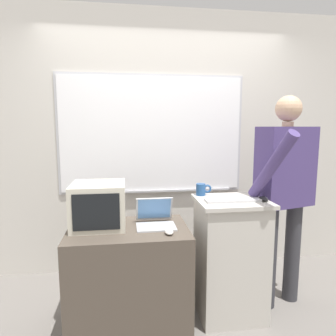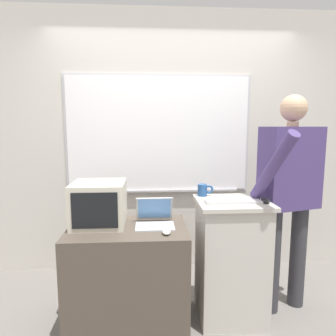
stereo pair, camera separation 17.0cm
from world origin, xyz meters
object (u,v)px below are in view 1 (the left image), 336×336
Objects in this scene: person_presenter at (285,185)px; computer_mouse_by_keyboard at (264,199)px; coffee_mug at (202,189)px; crt_monitor at (99,205)px; laptop at (155,217)px; wireless_keyboard at (233,200)px; computer_mouse_by_laptop at (169,232)px; side_desk at (129,277)px; lectern_podium at (230,257)px.

person_presenter is 0.31m from computer_mouse_by_keyboard.
person_presenter is at bearing -7.19° from coffee_mug.
computer_mouse_by_keyboard is 1.26m from crt_monitor.
wireless_keyboard reaches higher than laptop.
computer_mouse_by_laptop is at bearing -171.33° from computer_mouse_by_keyboard.
side_desk is 2.12× the size of wireless_keyboard.
crt_monitor is at bearing 177.17° from lectern_podium.
coffee_mug is (0.83, 0.12, 0.07)m from crt_monitor.
computer_mouse_by_laptop is at bearing -165.41° from wireless_keyboard.
laptop is at bearing 171.16° from wireless_keyboard.
person_presenter is 6.10× the size of laptop.
computer_mouse_by_keyboard reaches higher than laptop.
person_presenter is 1.08m from computer_mouse_by_laptop.
laptop is (0.21, 0.06, 0.45)m from side_desk.
person_presenter is 0.69m from coffee_mug.
coffee_mug is (-0.18, 0.23, 0.04)m from wireless_keyboard.
side_desk is 6.82× the size of coffee_mug.
coffee_mug reaches higher than lectern_podium.
crt_monitor reaches higher than lectern_podium.
lectern_podium is 7.38× the size of coffee_mug.
computer_mouse_by_laptop is at bearing -131.72° from coffee_mug.
coffee_mug is (-0.69, 0.09, -0.03)m from person_presenter.
person_presenter reaches higher than wireless_keyboard.
coffee_mug is at bearing 128.22° from wireless_keyboard.
computer_mouse_by_laptop is (-0.51, -0.13, -0.18)m from wireless_keyboard.
side_desk is 0.50m from laptop.
laptop is at bearing 172.51° from computer_mouse_by_keyboard.
crt_monitor reaches higher than wireless_keyboard.
laptop is 0.61m from wireless_keyboard.
laptop is at bearing -160.64° from coffee_mug.
computer_mouse_by_keyboard is 0.77× the size of coffee_mug.
wireless_keyboard is 1.01m from crt_monitor.
coffee_mug reaches higher than computer_mouse_by_keyboard.
wireless_keyboard reaches higher than lectern_podium.
laptop is 0.85m from computer_mouse_by_keyboard.
laptop is 0.46m from coffee_mug.
computer_mouse_by_laptop is at bearing -159.86° from lectern_podium.
person_presenter is at bearing 2.88° from laptop.
side_desk is 0.50× the size of person_presenter.
person_presenter reaches higher than computer_mouse_by_laptop.
computer_mouse_by_keyboard is at bearing -4.21° from wireless_keyboard.
person_presenter is 13.62× the size of coffee_mug.
computer_mouse_by_keyboard is (1.03, -0.05, 0.59)m from side_desk.
wireless_keyboard is at bearing -51.78° from coffee_mug.
laptop is at bearing 15.90° from side_desk.
person_presenter is 17.74× the size of computer_mouse_by_laptop.
side_desk is at bearing -178.02° from lectern_podium.
lectern_podium is 2.29× the size of wireless_keyboard.
side_desk is 0.89m from coffee_mug.
laptop reaches higher than computer_mouse_by_laptop.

